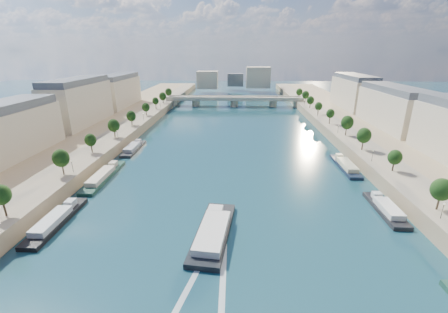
{
  "coord_description": "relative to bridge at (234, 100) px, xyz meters",
  "views": [
    {
      "loc": [
        2.45,
        -21.06,
        43.79
      ],
      "look_at": [
        -2.36,
        88.18,
        5.0
      ],
      "focal_mm": 24.0,
      "sensor_mm": 36.0,
      "label": 1
    }
  ],
  "objects": [
    {
      "name": "buildings_right",
      "position": [
        85.0,
        -115.93,
        11.37
      ],
      "size": [
        16.0,
        226.0,
        23.2
      ],
      "color": "beige",
      "rests_on": "ground"
    },
    {
      "name": "trees_right",
      "position": [
        55.0,
        -117.93,
        5.39
      ],
      "size": [
        4.8,
        268.8,
        8.26
      ],
      "color": "#382B1E",
      "rests_on": "ground"
    },
    {
      "name": "lamps_right",
      "position": [
        52.5,
        -122.93,
        2.7
      ],
      "size": [
        0.36,
        200.36,
        4.28
      ],
      "color": "black",
      "rests_on": "ground"
    },
    {
      "name": "lamps_left",
      "position": [
        -52.5,
        -137.93,
        2.7
      ],
      "size": [
        0.36,
        200.36,
        4.28
      ],
      "color": "black",
      "rests_on": "ground"
    },
    {
      "name": "quay_right",
      "position": [
        72.0,
        -127.93,
        -2.58
      ],
      "size": [
        44.0,
        520.0,
        5.0
      ],
      "primitive_type": "cube",
      "color": "#9E8460",
      "rests_on": "ground"
    },
    {
      "name": "skyline",
      "position": [
        3.19,
        91.59,
        9.57
      ],
      "size": [
        79.0,
        42.0,
        22.0
      ],
      "color": "beige",
      "rests_on": "ground"
    },
    {
      "name": "quay_left",
      "position": [
        -72.0,
        -127.93,
        -2.58
      ],
      "size": [
        44.0,
        520.0,
        5.0
      ],
      "primitive_type": "cube",
      "color": "#9E8460",
      "rests_on": "ground"
    },
    {
      "name": "ground",
      "position": [
        0.0,
        -127.93,
        -5.08
      ],
      "size": [
        700.0,
        700.0,
        0.0
      ],
      "primitive_type": "plane",
      "color": "#0E373D",
      "rests_on": "ground"
    },
    {
      "name": "moored_barges_right",
      "position": [
        45.5,
        -186.76,
        -4.24
      ],
      "size": [
        5.0,
        125.05,
        3.6
      ],
      "color": "black",
      "rests_on": "ground"
    },
    {
      "name": "trees_left",
      "position": [
        -55.0,
        -125.93,
        5.39
      ],
      "size": [
        4.8,
        268.8,
        8.26
      ],
      "color": "#382B1E",
      "rests_on": "ground"
    },
    {
      "name": "tour_barge",
      "position": [
        -3.1,
        -184.96,
        -4.06
      ],
      "size": [
        10.72,
        28.06,
        3.76
      ],
      "rotation": [
        0.0,
        0.0,
        -0.11
      ],
      "color": "black",
      "rests_on": "ground"
    },
    {
      "name": "bridge",
      "position": [
        0.0,
        0.0,
        0.0
      ],
      "size": [
        112.0,
        12.0,
        8.15
      ],
      "color": "#C1B79E",
      "rests_on": "ground"
    },
    {
      "name": "moored_barges_left",
      "position": [
        -45.5,
        -182.52,
        -4.24
      ],
      "size": [
        5.0,
        154.64,
        3.6
      ],
      "color": "#162032",
      "rests_on": "ground"
    },
    {
      "name": "buildings_left",
      "position": [
        -85.0,
        -115.93,
        11.37
      ],
      "size": [
        16.0,
        226.0,
        23.2
      ],
      "color": "beige",
      "rests_on": "ground"
    },
    {
      "name": "wake",
      "position": [
        -3.1,
        -201.57,
        -5.06
      ],
      "size": [
        10.73,
        26.01,
        0.04
      ],
      "color": "silver",
      "rests_on": "ground"
    },
    {
      "name": "pave_left",
      "position": [
        -57.0,
        -127.93,
        -0.03
      ],
      "size": [
        14.0,
        520.0,
        0.1
      ],
      "primitive_type": "cube",
      "color": "gray",
      "rests_on": "quay_left"
    },
    {
      "name": "pave_right",
      "position": [
        57.0,
        -127.93,
        -0.03
      ],
      "size": [
        14.0,
        520.0,
        0.1
      ],
      "primitive_type": "cube",
      "color": "gray",
      "rests_on": "quay_right"
    }
  ]
}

